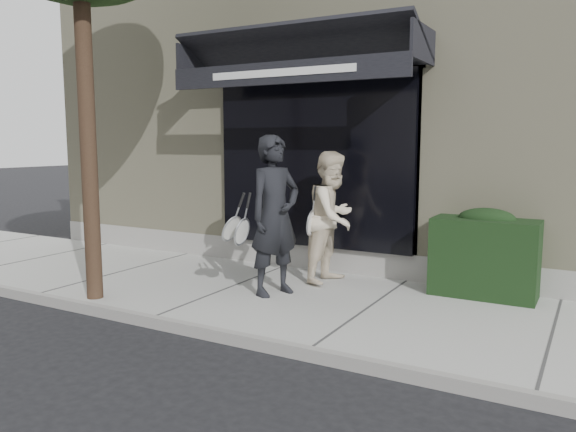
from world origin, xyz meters
The scene contains 7 objects.
ground centered at (0.00, 0.00, 0.00)m, with size 80.00×80.00×0.00m, color black.
sidewalk centered at (0.00, 0.00, 0.06)m, with size 20.00×3.00×0.12m, color #A4A49E.
curb centered at (0.00, -1.55, 0.07)m, with size 20.00×0.10×0.14m, color gray.
building_facade centered at (-0.01, 4.96, 2.74)m, with size 14.30×8.04×5.64m.
hedge centered at (1.10, 1.25, 0.66)m, with size 1.30×0.70×1.14m.
pedestrian_front centered at (-1.29, -0.02, 1.15)m, with size 0.89×0.97×2.06m.
pedestrian_back centered at (-0.92, 0.95, 1.04)m, with size 0.79×0.96×1.84m.
Camera 1 is at (2.34, -6.17, 2.09)m, focal length 35.00 mm.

